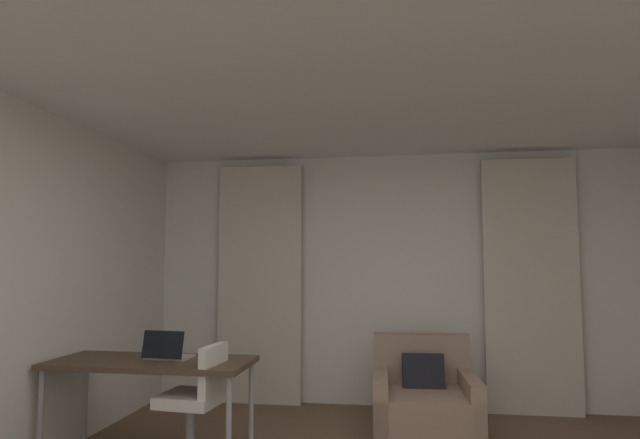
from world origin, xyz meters
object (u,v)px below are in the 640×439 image
at_px(armchair, 425,404).
at_px(desk_chair, 196,415).
at_px(desk, 151,368).
at_px(laptop, 168,353).

height_order(armchair, desk_chair, desk_chair).
xyz_separation_m(armchair, desk, (-2.02, -0.93, 0.42)).
distance_m(armchair, desk, 2.26).
bearing_deg(laptop, armchair, 25.04).
bearing_deg(desk_chair, armchair, 32.48).
xyz_separation_m(desk, laptop, (0.11, 0.04, 0.11)).
height_order(desk_chair, laptop, laptop).
relative_size(armchair, laptop, 2.67).
xyz_separation_m(armchair, desk_chair, (-1.63, -1.04, 0.13)).
relative_size(desk, laptop, 4.39).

